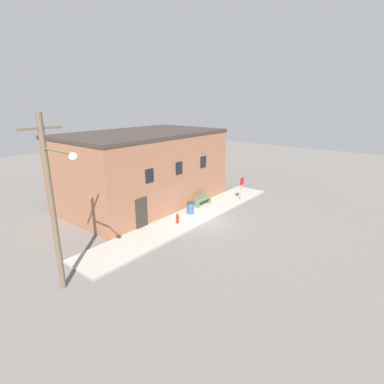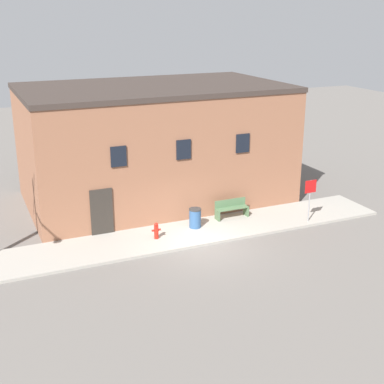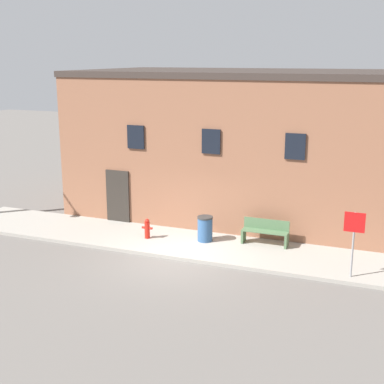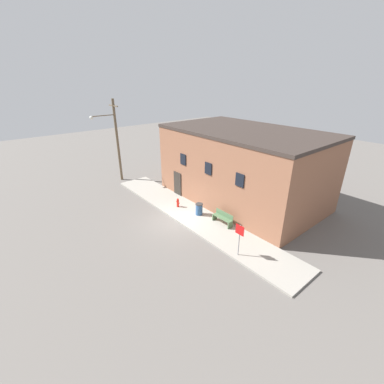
# 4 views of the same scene
# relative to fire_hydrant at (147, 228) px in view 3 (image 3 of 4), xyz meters

# --- Properties ---
(ground_plane) EXTENTS (80.00, 80.00, 0.00)m
(ground_plane) POSITION_rel_fire_hydrant_xyz_m (1.64, -1.36, -0.49)
(ground_plane) COLOR #66605B
(sidewalk) EXTENTS (18.81, 2.86, 0.12)m
(sidewalk) POSITION_rel_fire_hydrant_xyz_m (1.64, 0.07, -0.43)
(sidewalk) COLOR #9E998E
(sidewalk) RESTS_ON ground
(brick_building) EXTENTS (13.14, 7.90, 6.00)m
(brick_building) POSITION_rel_fire_hydrant_xyz_m (1.92, 5.39, 2.51)
(brick_building) COLOR #8E5B42
(brick_building) RESTS_ON ground
(fire_hydrant) EXTENTS (0.40, 0.19, 0.74)m
(fire_hydrant) POSITION_rel_fire_hydrant_xyz_m (0.00, 0.00, 0.00)
(fire_hydrant) COLOR red
(fire_hydrant) RESTS_ON sidewalk
(stop_sign) EXTENTS (0.60, 0.06, 2.02)m
(stop_sign) POSITION_rel_fire_hydrant_xyz_m (7.25, -0.97, 1.03)
(stop_sign) COLOR gray
(stop_sign) RESTS_ON sidewalk
(bench) EXTENTS (1.63, 0.44, 0.88)m
(bench) POSITION_rel_fire_hydrant_xyz_m (4.16, 0.92, 0.08)
(bench) COLOR #4C6B47
(bench) RESTS_ON sidewalk
(trash_bin) EXTENTS (0.56, 0.56, 0.91)m
(trash_bin) POSITION_rel_fire_hydrant_xyz_m (2.06, 0.49, 0.09)
(trash_bin) COLOR #2D517F
(trash_bin) RESTS_ON sidewalk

